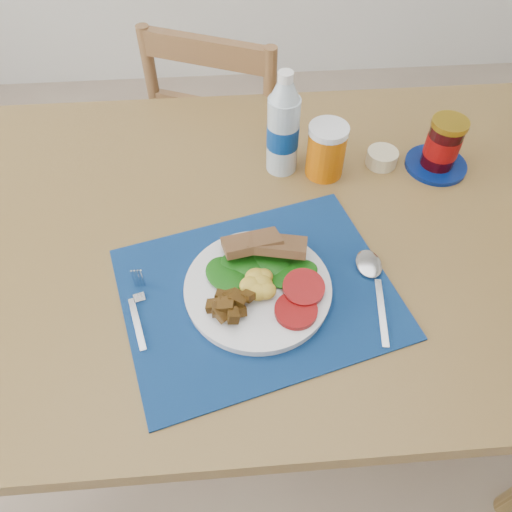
{
  "coord_description": "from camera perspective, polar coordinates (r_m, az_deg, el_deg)",
  "views": [
    {
      "loc": [
        -0.05,
        -0.46,
        1.47
      ],
      "look_at": [
        -0.01,
        0.08,
        0.8
      ],
      "focal_mm": 35.0,
      "sensor_mm": 36.0,
      "label": 1
    }
  ],
  "objects": [
    {
      "name": "water_bottle",
      "position": [
        1.04,
        3.11,
        14.27
      ],
      "size": [
        0.07,
        0.07,
        0.23
      ],
      "color": "#ADBFCC",
      "rests_on": "table"
    },
    {
      "name": "ramekin",
      "position": [
        1.13,
        14.19,
        10.82
      ],
      "size": [
        0.07,
        0.07,
        0.03
      ],
      "primitive_type": "cylinder",
      "color": "beige",
      "rests_on": "table"
    },
    {
      "name": "chair_far",
      "position": [
        1.57,
        -3.5,
        14.66
      ],
      "size": [
        0.51,
        0.5,
        1.06
      ],
      "rotation": [
        0.0,
        0.0,
        2.75
      ],
      "color": "brown",
      "rests_on": "ground"
    },
    {
      "name": "fork",
      "position": [
        0.88,
        -13.27,
        -5.7
      ],
      "size": [
        0.04,
        0.15,
        0.0
      ],
      "rotation": [
        0.0,
        0.0,
        0.27
      ],
      "color": "#B2B5BA",
      "rests_on": "placemat"
    },
    {
      "name": "breakfast_plate",
      "position": [
        0.86,
        -0.1,
        -3.66
      ],
      "size": [
        0.25,
        0.25,
        0.06
      ],
      "rotation": [
        0.0,
        0.0,
        0.04
      ],
      "color": "silver",
      "rests_on": "placemat"
    },
    {
      "name": "juice_glass",
      "position": [
        1.06,
        8.0,
        11.7
      ],
      "size": [
        0.08,
        0.08,
        0.11
      ],
      "primitive_type": "cylinder",
      "color": "#C25A05",
      "rests_on": "table"
    },
    {
      "name": "spoon",
      "position": [
        0.91,
        13.12,
        -2.42
      ],
      "size": [
        0.05,
        0.2,
        0.01
      ],
      "rotation": [
        0.0,
        0.0,
        -0.13
      ],
      "color": "#B2B5BA",
      "rests_on": "placemat"
    },
    {
      "name": "placemat",
      "position": [
        0.87,
        0.2,
        -4.18
      ],
      "size": [
        0.54,
        0.47,
        0.0
      ],
      "primitive_type": "cube",
      "rotation": [
        0.0,
        0.0,
        0.26
      ],
      "color": "black",
      "rests_on": "table"
    },
    {
      "name": "jam_on_saucer",
      "position": [
        1.14,
        20.47,
        11.56
      ],
      "size": [
        0.13,
        0.13,
        0.12
      ],
      "color": "#051758",
      "rests_on": "table"
    },
    {
      "name": "table",
      "position": [
        1.04,
        0.13,
        0.33
      ],
      "size": [
        1.4,
        0.9,
        0.75
      ],
      "color": "brown",
      "rests_on": "ground"
    },
    {
      "name": "ground",
      "position": [
        1.54,
        0.72,
        -21.71
      ],
      "size": [
        4.0,
        4.0,
        0.0
      ],
      "primitive_type": "plane",
      "color": "gray",
      "rests_on": "ground"
    }
  ]
}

